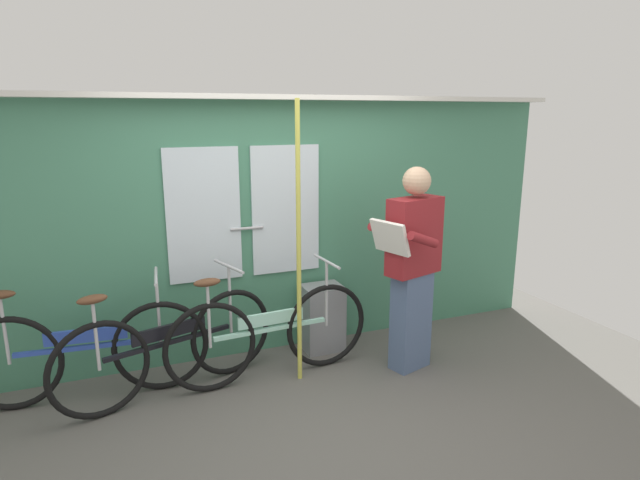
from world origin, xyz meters
The scene contains 8 objects.
ground_plane centered at (0.00, 0.00, -0.02)m, with size 6.47×3.89×0.04m, color #56544F.
train_door_wall centered at (-0.01, 1.14, 1.16)m, with size 5.47×0.28×2.21m.
bicycle_near_door centered at (-0.16, 0.58, 0.38)m, with size 1.68×0.44×0.92m.
bicycle_leaning_behind centered at (-1.50, 0.76, 0.38)m, with size 1.73×0.44×0.92m.
bicycle_by_pole centered at (-0.93, 0.62, 0.38)m, with size 1.67×0.64×0.92m.
passenger_reading_newspaper centered at (0.95, 0.33, 0.88)m, with size 0.62×0.55×1.67m.
trash_bin_by_wall centered at (0.42, 0.93, 0.30)m, with size 0.35×0.28×0.59m, color gray.
handrail_pole centered at (0.05, 0.48, 1.09)m, with size 0.04×0.04×2.17m, color #C6C14C.
Camera 1 is at (-1.25, -3.17, 2.07)m, focal length 29.72 mm.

